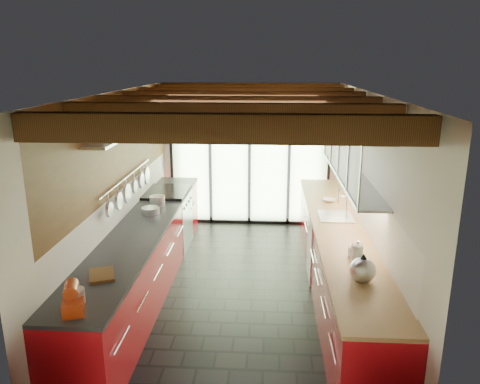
{
  "coord_description": "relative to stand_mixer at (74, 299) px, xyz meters",
  "views": [
    {
      "loc": [
        0.35,
        -5.7,
        2.96
      ],
      "look_at": [
        -0.03,
        0.4,
        1.25
      ],
      "focal_mm": 35.0,
      "sensor_mm": 36.0,
      "label": 1
    }
  ],
  "objects": [
    {
      "name": "ceiling_beams",
      "position": [
        1.27,
        2.62,
        1.43
      ],
      "size": [
        3.14,
        5.06,
        4.9
      ],
      "color": "#593316",
      "rests_on": "ground"
    },
    {
      "name": "paper_towel",
      "position": [
        2.54,
        1.01,
        0.02
      ],
      "size": [
        0.14,
        0.14,
        0.29
      ],
      "color": "white",
      "rests_on": "right_counter"
    },
    {
      "name": "range_stove",
      "position": [
        -0.01,
        3.69,
        -0.56
      ],
      "size": [
        0.66,
        0.9,
        0.97
      ],
      "color": "silver",
      "rests_on": "ground"
    },
    {
      "name": "ground",
      "position": [
        1.27,
        2.24,
        -1.03
      ],
      "size": [
        5.5,
        5.5,
        0.0
      ],
      "primitive_type": "plane",
      "color": "black",
      "rests_on": "ground"
    },
    {
      "name": "left_counter",
      "position": [
        -0.01,
        2.24,
        -0.57
      ],
      "size": [
        0.68,
        5.0,
        0.92
      ],
      "color": "#B00D15",
      "rests_on": "ground"
    },
    {
      "name": "bowl",
      "position": [
        2.54,
        3.37,
        -0.08
      ],
      "size": [
        0.2,
        0.2,
        0.05
      ],
      "primitive_type": "imported",
      "rotation": [
        0.0,
        0.0,
        -0.08
      ],
      "color": "silver",
      "rests_on": "right_counter"
    },
    {
      "name": "cutting_board",
      "position": [
        -0.0,
        0.66,
        -0.09
      ],
      "size": [
        0.33,
        0.39,
        0.03
      ],
      "primitive_type": "cube",
      "rotation": [
        0.0,
        0.0,
        0.37
      ],
      "color": "brown",
      "rests_on": "left_counter"
    },
    {
      "name": "pot_small",
      "position": [
        -0.0,
        2.61,
        -0.06
      ],
      "size": [
        0.3,
        0.3,
        0.1
      ],
      "primitive_type": "cylinder",
      "rotation": [
        0.0,
        0.0,
        0.26
      ],
      "color": "silver",
      "rests_on": "left_counter"
    },
    {
      "name": "sink_assembly",
      "position": [
        2.56,
        2.64,
        -0.07
      ],
      "size": [
        0.45,
        0.52,
        0.43
      ],
      "color": "silver",
      "rests_on": "right_counter"
    },
    {
      "name": "glass_door",
      "position": [
        1.27,
        4.94,
        0.63
      ],
      "size": [
        2.95,
        0.1,
        2.9
      ],
      "color": "#C6EAAD",
      "rests_on": "ground"
    },
    {
      "name": "room_shell",
      "position": [
        1.27,
        2.24,
        0.63
      ],
      "size": [
        5.5,
        5.5,
        5.5
      ],
      "color": "silver",
      "rests_on": "ground"
    },
    {
      "name": "right_counter",
      "position": [
        2.54,
        2.24,
        -0.57
      ],
      "size": [
        0.68,
        5.0,
        0.92
      ],
      "color": "#B00D15",
      "rests_on": "ground"
    },
    {
      "name": "left_wall_fixtures",
      "position": [
        -0.2,
        2.5,
        0.77
      ],
      "size": [
        0.28,
        2.6,
        0.96
      ],
      "color": "silver",
      "rests_on": "ground"
    },
    {
      "name": "soap_bottle",
      "position": [
        2.54,
        1.28,
        -0.02
      ],
      "size": [
        0.08,
        0.08,
        0.17
      ],
      "primitive_type": "imported",
      "rotation": [
        0.0,
        0.0,
        0.0
      ],
      "color": "silver",
      "rests_on": "right_counter"
    },
    {
      "name": "kettle",
      "position": [
        2.54,
        0.71,
        0.02
      ],
      "size": [
        0.28,
        0.32,
        0.3
      ],
      "color": "silver",
      "rests_on": "right_counter"
    },
    {
      "name": "pot_large",
      "position": [
        -0.0,
        3.02,
        -0.04
      ],
      "size": [
        0.26,
        0.26,
        0.14
      ],
      "primitive_type": "cylinder",
      "rotation": [
        0.0,
        0.0,
        -0.21
      ],
      "color": "silver",
      "rests_on": "left_counter"
    },
    {
      "name": "upper_cabinets_right",
      "position": [
        2.7,
        2.54,
        0.82
      ],
      "size": [
        0.34,
        3.0,
        3.0
      ],
      "color": "silver",
      "rests_on": "ground"
    },
    {
      "name": "stand_mixer",
      "position": [
        0.0,
        0.0,
        0.0
      ],
      "size": [
        0.26,
        0.34,
        0.27
      ],
      "color": "#AC2E0D",
      "rests_on": "left_counter"
    }
  ]
}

